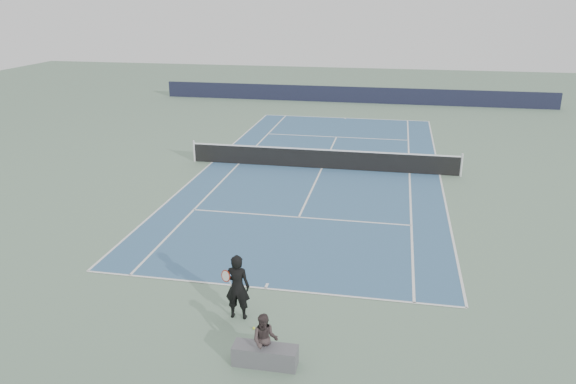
% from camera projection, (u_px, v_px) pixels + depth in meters
% --- Properties ---
extents(ground, '(80.00, 80.00, 0.00)m').
position_uv_depth(ground, '(322.00, 169.00, 26.84)').
color(ground, slate).
extents(court_surface, '(10.97, 23.77, 0.01)m').
position_uv_depth(court_surface, '(322.00, 168.00, 26.84)').
color(court_surface, '#375D83').
rests_on(court_surface, ground).
extents(tennis_net, '(12.90, 0.10, 1.07)m').
position_uv_depth(tennis_net, '(322.00, 158.00, 26.67)').
color(tennis_net, silver).
rests_on(tennis_net, ground).
extents(windscreen_far, '(30.00, 0.25, 1.20)m').
position_uv_depth(windscreen_far, '(353.00, 95.00, 43.21)').
color(windscreen_far, black).
rests_on(windscreen_far, ground).
extents(tennis_player, '(0.79, 0.49, 1.76)m').
position_uv_depth(tennis_player, '(237.00, 287.00, 14.15)').
color(tennis_player, black).
rests_on(tennis_player, ground).
extents(tennis_ball, '(0.07, 0.07, 0.07)m').
position_uv_depth(tennis_ball, '(254.00, 328.00, 13.90)').
color(tennis_ball, '#CEDD2D').
rests_on(tennis_ball, ground).
extents(spectator_bench, '(1.49, 0.61, 1.26)m').
position_uv_depth(spectator_bench, '(265.00, 347.00, 12.44)').
color(spectator_bench, '#55555A').
rests_on(spectator_bench, ground).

